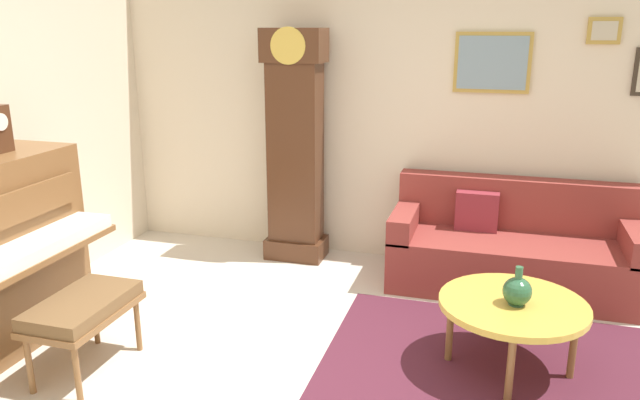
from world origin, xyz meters
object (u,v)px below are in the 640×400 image
at_px(coffee_table, 513,307).
at_px(green_jug, 517,291).
at_px(piano_bench, 83,310).
at_px(couch, 512,249).
at_px(grandfather_clock, 295,153).

xyz_separation_m(coffee_table, green_jug, (0.01, -0.04, 0.12)).
relative_size(piano_bench, couch, 0.37).
distance_m(grandfather_clock, couch, 1.98).
bearing_deg(piano_bench, couch, 39.65).
relative_size(piano_bench, green_jug, 2.92).
xyz_separation_m(grandfather_clock, coffee_table, (1.85, -1.43, -0.55)).
bearing_deg(piano_bench, coffee_table, 16.81).
relative_size(couch, coffee_table, 2.16).
relative_size(grandfather_clock, couch, 1.07).
relative_size(grandfather_clock, green_jug, 8.46).
xyz_separation_m(couch, coffee_table, (-0.01, -1.31, 0.11)).
xyz_separation_m(piano_bench, grandfather_clock, (0.61, 2.17, 0.56)).
distance_m(grandfather_clock, coffee_table, 2.40).
distance_m(grandfather_clock, green_jug, 2.41).
bearing_deg(couch, coffee_table, -90.61).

